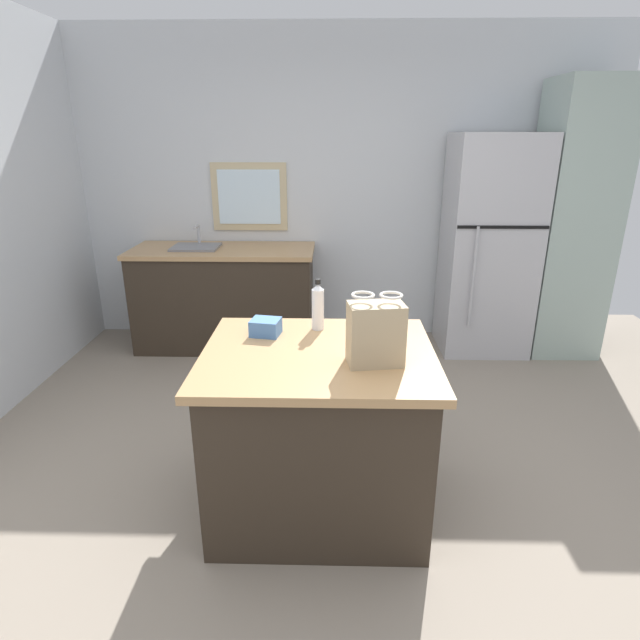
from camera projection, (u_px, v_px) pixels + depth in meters
ground at (348, 511)px, 2.69m from camera, size 6.33×6.33×0.00m
back_wall at (342, 190)px, 4.70m from camera, size 4.83×0.13×2.73m
kitchen_island at (319, 431)px, 2.59m from camera, size 1.10×0.92×0.88m
refrigerator at (489, 247)px, 4.45m from camera, size 0.73×0.67×1.86m
tall_cabinet at (572, 223)px, 4.36m from camera, size 0.58×0.60×2.27m
sink_counter at (225, 297)px, 4.67m from camera, size 1.60×0.67×1.09m
shopping_bag at (376, 333)px, 2.27m from camera, size 0.26×0.18×0.33m
small_box at (266, 327)px, 2.63m from camera, size 0.16×0.15×0.08m
bottle at (318, 307)px, 2.69m from camera, size 0.06×0.06×0.27m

